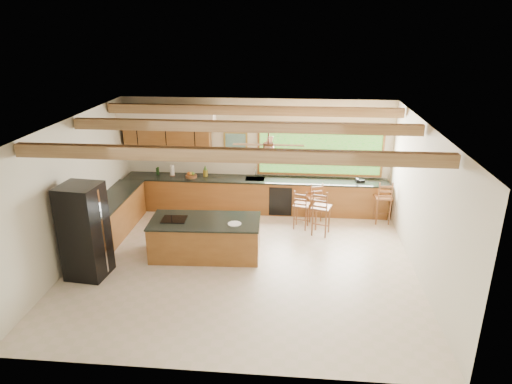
{
  "coord_description": "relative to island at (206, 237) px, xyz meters",
  "views": [
    {
      "loc": [
        1.06,
        -8.55,
        4.86
      ],
      "look_at": [
        0.22,
        0.8,
        1.34
      ],
      "focal_mm": 32.0,
      "sensor_mm": 36.0,
      "label": 1
    }
  ],
  "objects": [
    {
      "name": "room_shell",
      "position": [
        0.68,
        0.33,
        1.8
      ],
      "size": [
        7.27,
        6.54,
        3.02
      ],
      "color": "beige",
      "rests_on": "ground"
    },
    {
      "name": "refrigerator",
      "position": [
        -2.2,
        -1.06,
        0.55
      ],
      "size": [
        0.83,
        0.81,
        1.94
      ],
      "rotation": [
        0.0,
        0.0,
        -0.1
      ],
      "color": "black",
      "rests_on": "ground"
    },
    {
      "name": "counter_run",
      "position": [
        0.03,
        2.2,
        0.05
      ],
      "size": [
        7.12,
        3.1,
        1.23
      ],
      "color": "brown",
      "rests_on": "ground"
    },
    {
      "name": "bar_stool_a",
      "position": [
        2.42,
        2.07,
        0.21
      ],
      "size": [
        0.47,
        0.47,
        1.05
      ],
      "rotation": [
        0.0,
        0.0,
        0.3
      ],
      "color": "brown",
      "rests_on": "ground"
    },
    {
      "name": "bar_stool_b",
      "position": [
        2.09,
        1.54,
        0.19
      ],
      "size": [
        0.44,
        0.44,
        1.03
      ],
      "rotation": [
        0.0,
        0.0,
        -0.22
      ],
      "color": "brown",
      "rests_on": "ground"
    },
    {
      "name": "ground",
      "position": [
        0.85,
        -0.32,
        -0.42
      ],
      "size": [
        7.2,
        7.2,
        0.0
      ],
      "primitive_type": "plane",
      "color": "beige",
      "rests_on": "ground"
    },
    {
      "name": "island",
      "position": [
        0.0,
        0.0,
        0.0
      ],
      "size": [
        2.43,
        1.22,
        0.85
      ],
      "rotation": [
        0.0,
        0.0,
        0.05
      ],
      "color": "brown",
      "rests_on": "ground"
    },
    {
      "name": "bar_stool_c",
      "position": [
        2.57,
        1.22,
        0.27
      ],
      "size": [
        0.52,
        0.52,
        1.16
      ],
      "rotation": [
        0.0,
        0.0,
        -0.3
      ],
      "color": "brown",
      "rests_on": "ground"
    },
    {
      "name": "bar_stool_d",
      "position": [
        4.15,
        2.07,
        0.26
      ],
      "size": [
        0.44,
        0.44,
        1.14
      ],
      "rotation": [
        0.0,
        0.0,
        0.08
      ],
      "color": "brown",
      "rests_on": "ground"
    }
  ]
}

